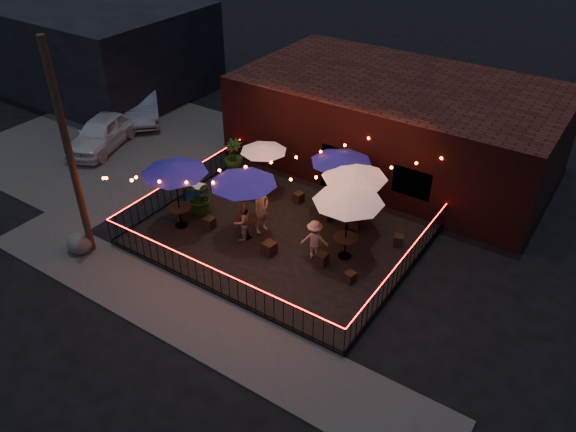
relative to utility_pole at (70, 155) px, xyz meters
name	(u,v)px	position (x,y,z in m)	size (l,w,h in m)	color
ground	(249,264)	(5.40, 2.60, -4.00)	(110.00, 110.00, 0.00)	black
patio	(281,235)	(5.40, 4.60, -3.92)	(10.00, 8.00, 0.15)	black
sidewalk	(189,316)	(5.40, -0.65, -3.98)	(18.00, 2.50, 0.05)	#3B3937
parking_lot	(109,141)	(-6.60, 6.60, -3.99)	(11.00, 12.00, 0.02)	#3B3937
brick_building	(397,123)	(6.40, 12.59, -2.00)	(14.00, 8.00, 4.00)	#36120E
background_building	(98,47)	(-12.60, 11.60, -1.50)	(12.00, 9.00, 5.00)	black
utility_pole	(70,155)	(0.00, 0.00, 0.00)	(0.26, 0.26, 8.00)	#392617
fence_front	(212,280)	(5.40, 0.60, -3.34)	(10.00, 0.04, 1.04)	black
fence_left	(183,185)	(0.40, 4.60, -3.34)	(0.04, 8.00, 1.04)	black
fence_right	(402,269)	(10.40, 4.60, -3.34)	(0.04, 8.00, 1.04)	black
festoon_lights	(253,176)	(4.39, 4.30, -1.48)	(10.02, 8.72, 1.32)	#E43807
cafe_table_0	(174,169)	(1.84, 2.88, -1.31)	(2.96, 2.96, 2.79)	black
cafe_table_1	(264,148)	(2.96, 6.93, -1.86)	(2.16, 2.16, 2.18)	black
cafe_table_2	(243,180)	(4.40, 3.73, -1.34)	(3.24, 3.24, 2.74)	black
cafe_table_3	(341,158)	(6.48, 7.21, -1.41)	(2.95, 2.95, 2.67)	black
cafe_table_4	(349,198)	(8.14, 4.74, -1.33)	(3.24, 3.24, 2.76)	black
cafe_table_5	(355,174)	(7.50, 6.38, -1.37)	(3.17, 3.17, 2.71)	black
bistro_chair_0	(181,215)	(1.57, 3.17, -3.63)	(0.37, 0.37, 0.44)	black
bistro_chair_1	(210,223)	(2.87, 3.40, -3.62)	(0.38, 0.38, 0.45)	black
bistro_chair_2	(230,180)	(1.48, 6.43, -3.62)	(0.39, 0.39, 0.46)	black
bistro_chair_3	(257,193)	(3.09, 6.19, -3.61)	(0.40, 0.40, 0.48)	black
bistro_chair_4	(243,233)	(4.32, 3.62, -3.64)	(0.36, 0.36, 0.42)	black
bistro_chair_5	(269,248)	(5.79, 3.32, -3.60)	(0.43, 0.43, 0.51)	black
bistro_chair_6	(299,198)	(4.73, 6.91, -3.64)	(0.36, 0.36, 0.43)	black
bistro_chair_7	(326,214)	(6.33, 6.43, -3.62)	(0.40, 0.40, 0.47)	black
bistro_chair_8	(322,259)	(7.67, 3.88, -3.62)	(0.39, 0.39, 0.46)	black
bistro_chair_9	(350,277)	(8.98, 3.59, -3.65)	(0.34, 0.34, 0.40)	black
bistro_chair_10	(355,223)	(7.59, 6.54, -3.60)	(0.42, 0.42, 0.50)	black
bistro_chair_11	(399,240)	(9.47, 6.45, -3.64)	(0.36, 0.36, 0.42)	black
patron_a	(261,209)	(4.66, 4.39, -2.88)	(0.71, 0.47, 1.95)	tan
patron_b	(242,221)	(4.39, 3.54, -3.03)	(0.80, 0.62, 1.64)	tan
patron_c	(315,240)	(7.23, 4.08, -3.08)	(1.00, 0.57, 1.55)	#CFAA8E
potted_shrub_a	(200,197)	(1.92, 4.01, -3.10)	(1.35, 1.17, 1.50)	#153B12
potted_shrub_b	(190,184)	(0.80, 4.61, -3.14)	(0.79, 0.63, 1.43)	#17350E
potted_shrub_c	(233,155)	(0.80, 7.55, -3.09)	(0.86, 0.86, 1.53)	#133F0C
cooler	(196,195)	(1.36, 4.36, -3.36)	(0.81, 0.65, 0.97)	#152FA3
boulder	(79,244)	(-0.26, -0.32, -3.63)	(0.95, 0.81, 0.74)	#484843
car_white	(102,133)	(-6.25, 6.01, -3.21)	(1.86, 4.62, 1.57)	white
car_silver	(142,103)	(-7.28, 9.68, -3.18)	(1.73, 4.97, 1.64)	gray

